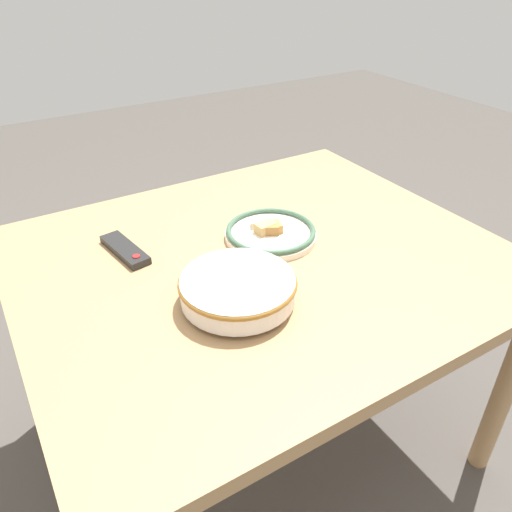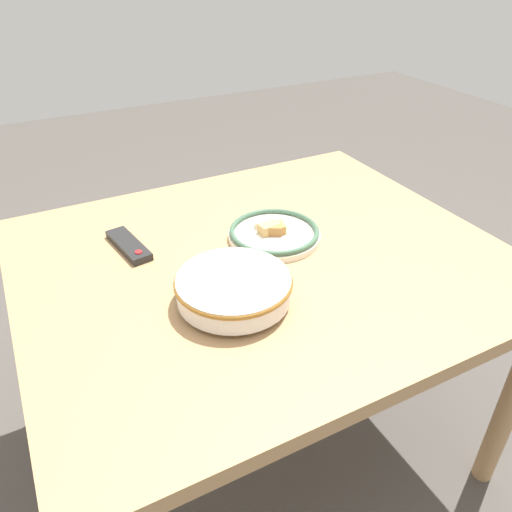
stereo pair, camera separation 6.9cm
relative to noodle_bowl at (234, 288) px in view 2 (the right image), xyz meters
The scene contains 5 objects.
ground_plane 0.80m from the noodle_bowl, 43.41° to the left, with size 8.00×8.00×0.00m, color #4C4742.
dining_table 0.24m from the noodle_bowl, 43.41° to the left, with size 1.25×1.06×0.73m.
noodle_bowl is the anchor object (origin of this frame).
food_plate 0.30m from the noodle_bowl, 43.15° to the left, with size 0.26×0.26×0.05m.
tv_remote 0.38m from the noodle_bowl, 114.11° to the left, with size 0.08×0.19×0.02m.
Camera 2 is at (-0.53, -0.98, 1.45)m, focal length 35.00 mm.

